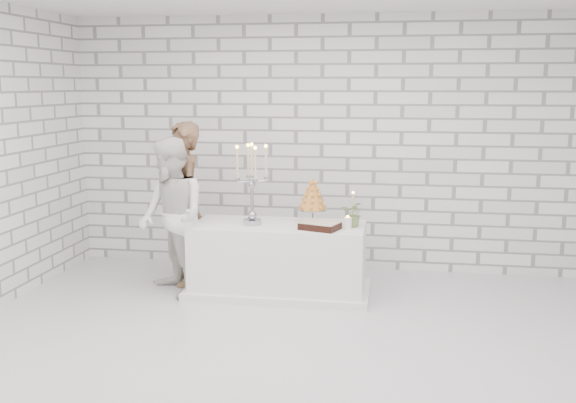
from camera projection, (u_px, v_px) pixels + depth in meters
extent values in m
cube|color=silver|center=(288.00, 345.00, 5.67)|extent=(6.00, 5.00, 0.01)
cube|color=white|center=(322.00, 144.00, 7.83)|extent=(6.00, 0.01, 3.00)
cube|color=white|center=(198.00, 242.00, 2.97)|extent=(6.00, 0.01, 3.00)
cube|color=white|center=(279.00, 259.00, 7.01)|extent=(1.80, 0.80, 0.75)
imported|color=brown|center=(184.00, 204.00, 7.28)|extent=(0.69, 0.78, 1.80)
imported|color=white|center=(172.00, 217.00, 6.89)|extent=(1.01, 1.03, 1.67)
cube|color=black|center=(320.00, 225.00, 6.69)|extent=(0.44, 0.38, 0.08)
cylinder|color=white|center=(348.00, 223.00, 6.71)|extent=(0.09, 0.09, 0.12)
cylinder|color=beige|center=(353.00, 209.00, 6.96)|extent=(0.06, 0.06, 0.32)
imported|color=#577340|center=(354.00, 214.00, 6.81)|extent=(0.30, 0.28, 0.27)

